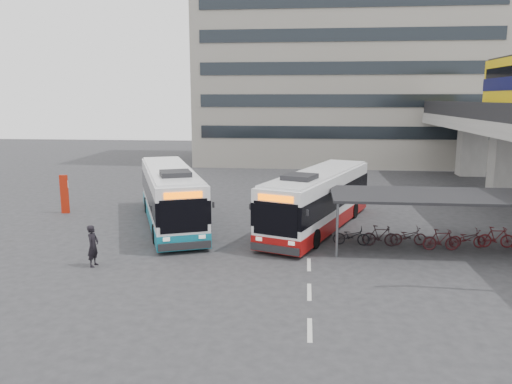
# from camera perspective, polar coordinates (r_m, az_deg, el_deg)

# --- Properties ---
(ground) EXTENTS (120.00, 120.00, 0.00)m
(ground) POSITION_cam_1_polar(r_m,az_deg,el_deg) (21.32, -0.73, -8.09)
(ground) COLOR #28282B
(ground) RESTS_ON ground
(bike_shelter) EXTENTS (10.00, 4.00, 2.54)m
(bike_shelter) POSITION_cam_1_polar(r_m,az_deg,el_deg) (24.50, 20.30, -2.97)
(bike_shelter) COLOR #595B60
(bike_shelter) RESTS_ON ground
(office_block) EXTENTS (30.00, 15.00, 25.00)m
(office_block) POSITION_cam_1_polar(r_m,az_deg,el_deg) (56.45, 9.89, 16.29)
(office_block) COLOR gray
(office_block) RESTS_ON ground
(road_markings) EXTENTS (0.15, 7.60, 0.01)m
(road_markings) POSITION_cam_1_polar(r_m,az_deg,el_deg) (18.38, 6.11, -11.29)
(road_markings) COLOR beige
(road_markings) RESTS_ON ground
(bus_main) EXTENTS (6.19, 11.26, 3.29)m
(bus_main) POSITION_cam_1_polar(r_m,az_deg,el_deg) (26.65, 7.12, -0.94)
(bus_main) COLOR white
(bus_main) RESTS_ON ground
(bus_teal) EXTENTS (6.40, 11.46, 3.35)m
(bus_teal) POSITION_cam_1_polar(r_m,az_deg,el_deg) (27.73, -9.74, -0.49)
(bus_teal) COLOR white
(bus_teal) RESTS_ON ground
(pedestrian) EXTENTS (0.46, 0.66, 1.74)m
(pedestrian) POSITION_cam_1_polar(r_m,az_deg,el_deg) (21.73, -18.13, -5.86)
(pedestrian) COLOR black
(pedestrian) RESTS_ON ground
(sign_totem_north) EXTENTS (0.51, 0.22, 2.34)m
(sign_totem_north) POSITION_cam_1_polar(r_m,az_deg,el_deg) (32.12, -21.05, -0.16)
(sign_totem_north) COLOR #A61D0A
(sign_totem_north) RESTS_ON ground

